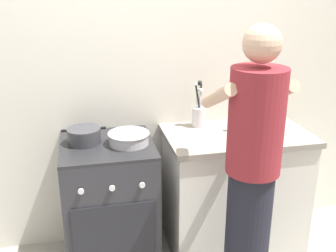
% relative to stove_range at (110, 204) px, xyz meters
% --- Properties ---
extents(back_wall, '(3.20, 0.10, 2.50)m').
position_rel_stove_range_xyz_m(back_wall, '(0.55, 0.35, 0.80)').
color(back_wall, silver).
rests_on(back_wall, ground).
extents(countertop, '(1.00, 0.60, 0.90)m').
position_rel_stove_range_xyz_m(countertop, '(0.90, 0.00, 0.00)').
color(countertop, silver).
rests_on(countertop, ground).
extents(stove_range, '(0.60, 0.62, 0.90)m').
position_rel_stove_range_xyz_m(stove_range, '(0.00, 0.00, 0.00)').
color(stove_range, '#2D2D33').
rests_on(stove_range, ground).
extents(pot, '(0.28, 0.22, 0.10)m').
position_rel_stove_range_xyz_m(pot, '(-0.14, 0.04, 0.50)').
color(pot, '#38383D').
rests_on(pot, stove_range).
extents(mixing_bowl, '(0.27, 0.27, 0.08)m').
position_rel_stove_range_xyz_m(mixing_bowl, '(0.14, -0.03, 0.49)').
color(mixing_bowl, '#B7B7BC').
rests_on(mixing_bowl, stove_range).
extents(utensil_crock, '(0.10, 0.10, 0.33)m').
position_rel_stove_range_xyz_m(utensil_crock, '(0.67, 0.20, 0.55)').
color(utensil_crock, silver).
rests_on(utensil_crock, countertop).
extents(spice_bottle, '(0.04, 0.04, 0.09)m').
position_rel_stove_range_xyz_m(spice_bottle, '(0.87, 0.05, 0.49)').
color(spice_bottle, silver).
rests_on(spice_bottle, countertop).
extents(oil_bottle, '(0.06, 0.06, 0.25)m').
position_rel_stove_range_xyz_m(oil_bottle, '(1.15, 0.03, 0.56)').
color(oil_bottle, gold).
rests_on(oil_bottle, countertop).
extents(person, '(0.41, 0.50, 1.70)m').
position_rel_stove_range_xyz_m(person, '(0.76, -0.57, 0.41)').
color(person, black).
rests_on(person, ground).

